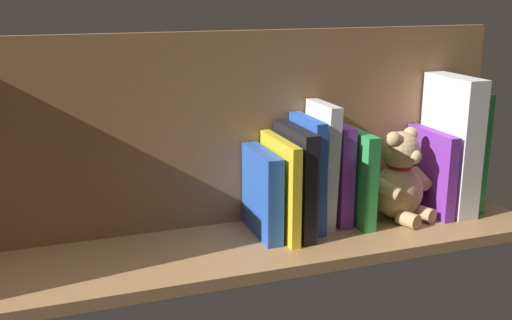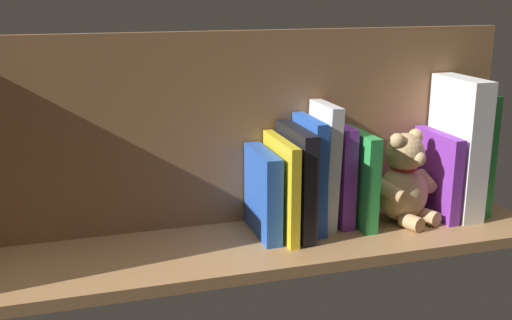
% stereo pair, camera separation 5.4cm
% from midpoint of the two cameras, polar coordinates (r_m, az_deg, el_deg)
% --- Properties ---
extents(ground_plane, '(1.15, 0.27, 0.02)m').
position_cam_midpoint_polar(ground_plane, '(1.21, 1.29, -7.85)').
color(ground_plane, '#A87A4C').
extents(shelf_back_panel, '(1.15, 0.02, 0.39)m').
position_cam_midpoint_polar(shelf_back_panel, '(1.24, -0.27, 2.87)').
color(shelf_back_panel, '#91643E').
rests_on(shelf_back_panel, ground_plane).
extents(book_0, '(0.03, 0.13, 0.26)m').
position_cam_midpoint_polar(book_0, '(1.42, 20.29, 0.72)').
color(book_0, green).
rests_on(book_0, ground_plane).
extents(dictionary_thick_white, '(0.05, 0.16, 0.29)m').
position_cam_midpoint_polar(dictionary_thick_white, '(1.37, 19.13, 1.15)').
color(dictionary_thick_white, silver).
rests_on(dictionary_thick_white, ground_plane).
extents(book_1, '(0.02, 0.15, 0.18)m').
position_cam_midpoint_polar(book_1, '(1.37, 17.36, -1.26)').
color(book_1, purple).
rests_on(book_1, ground_plane).
extents(teddy_bear, '(0.15, 0.15, 0.19)m').
position_cam_midpoint_polar(teddy_bear, '(1.31, 14.64, -1.95)').
color(teddy_bear, tan).
rests_on(teddy_bear, ground_plane).
extents(book_2, '(0.03, 0.15, 0.19)m').
position_cam_midpoint_polar(book_2, '(1.28, 10.56, -1.65)').
color(book_2, green).
rests_on(book_2, ground_plane).
extents(book_3, '(0.03, 0.11, 0.21)m').
position_cam_midpoint_polar(book_3, '(1.27, 8.82, -1.30)').
color(book_3, purple).
rests_on(book_3, ground_plane).
extents(book_4, '(0.03, 0.12, 0.25)m').
position_cam_midpoint_polar(book_4, '(1.25, 7.43, -0.50)').
color(book_4, silver).
rests_on(book_4, ground_plane).
extents(book_5, '(0.03, 0.13, 0.23)m').
position_cam_midpoint_polar(book_5, '(1.23, 6.20, -1.27)').
color(book_5, blue).
rests_on(book_5, ground_plane).
extents(book_6, '(0.03, 0.16, 0.21)m').
position_cam_midpoint_polar(book_6, '(1.21, 4.98, -1.93)').
color(book_6, black).
rests_on(book_6, ground_plane).
extents(book_7, '(0.02, 0.17, 0.19)m').
position_cam_midpoint_polar(book_7, '(1.20, 3.59, -2.54)').
color(book_7, yellow).
rests_on(book_7, ground_plane).
extents(book_8, '(0.03, 0.15, 0.17)m').
position_cam_midpoint_polar(book_8, '(1.20, 1.92, -3.07)').
color(book_8, blue).
rests_on(book_8, ground_plane).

